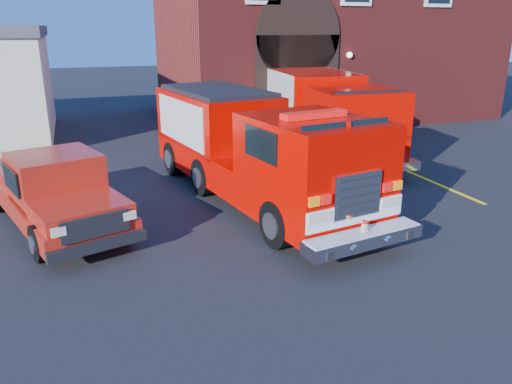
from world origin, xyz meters
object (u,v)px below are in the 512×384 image
object	(u,v)px
pickup_truck	(54,191)
fire_engine	(252,147)
secondary_truck	(321,110)
fire_station	(320,28)

from	to	relation	value
pickup_truck	fire_engine	bearing A→B (deg)	2.30
pickup_truck	secondary_truck	world-z (taller)	secondary_truck
fire_station	fire_engine	bearing A→B (deg)	-123.45
pickup_truck	fire_station	bearing A→B (deg)	43.81
fire_station	fire_engine	distance (m)	14.67
fire_station	pickup_truck	distance (m)	17.95
fire_engine	secondary_truck	size ratio (longest dim) A/B	1.03
fire_engine	secondary_truck	xyz separation A→B (m)	(4.10, 4.20, 0.11)
fire_station	secondary_truck	distance (m)	9.12
fire_station	secondary_truck	size ratio (longest dim) A/B	1.74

